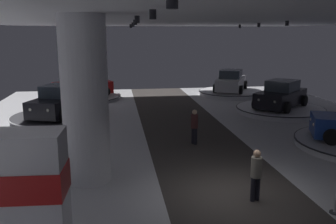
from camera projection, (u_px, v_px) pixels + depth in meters
name	position (u px, v px, depth m)	size (l,w,h in m)	color
ground	(234.00, 195.00, 11.21)	(24.00, 44.00, 0.06)	#B2B2B7
ceiling_with_spotlights	(241.00, 9.00, 10.02)	(24.00, 44.00, 0.39)	silver
column_left	(85.00, 101.00, 11.75)	(1.51, 1.51, 5.50)	silver
display_platform_deep_right	(231.00, 93.00, 29.13)	(5.14, 5.14, 0.35)	silver
display_car_deep_right	(231.00, 81.00, 28.91)	(3.58, 4.56, 1.71)	silver
display_platform_deep_left	(84.00, 97.00, 27.32)	(5.62, 5.62, 0.26)	#B7B7BC
display_car_deep_left	(83.00, 86.00, 27.12)	(4.56, 3.32, 1.71)	red
display_platform_far_left	(60.00, 118.00, 20.53)	(5.42, 5.42, 0.35)	#333338
display_car_far_left	(59.00, 102.00, 20.37)	(3.28, 4.56, 1.71)	black
display_platform_far_right	(280.00, 110.00, 22.74)	(5.47, 5.47, 0.33)	silver
display_car_far_right	(281.00, 95.00, 22.57)	(4.32, 4.16, 1.71)	black
visitor_walking_near	(256.00, 172.00, 10.60)	(0.32, 0.32, 1.59)	black
visitor_walking_far	(194.00, 125.00, 16.10)	(0.32, 0.32, 1.59)	black
stanchion_a	(336.00, 201.00, 9.95)	(0.28, 0.28, 1.01)	#333338
stanchion_b	(103.00, 148.00, 14.48)	(0.28, 0.28, 1.01)	#333338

